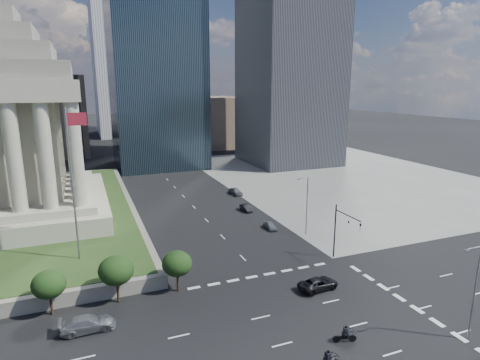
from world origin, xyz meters
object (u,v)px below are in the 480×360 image
pickup_truck (318,284)px  motorcycle_lead (345,334)px  traffic_signal_ne (343,227)px  parked_sedan_far (236,191)px  motorcycle_trail (327,360)px  suv_grey (88,324)px  parked_sedan_mid (246,208)px  street_lamp_south (474,287)px  parked_sedan_near (270,226)px  flagpole (73,177)px  street_lamp_north (306,202)px

pickup_truck → motorcycle_lead: (-3.35, -9.96, 0.18)m
traffic_signal_ne → parked_sedan_far: size_ratio=1.74×
parked_sedan_far → motorcycle_trail: size_ratio=1.74×
suv_grey → parked_sedan_mid: bearing=-43.8°
traffic_signal_ne → street_lamp_south: (0.83, -19.70, 0.41)m
traffic_signal_ne → parked_sedan_mid: 27.52m
pickup_truck → motorcycle_trail: bearing=143.9°
pickup_truck → parked_sedan_far: bearing=-14.6°
street_lamp_south → parked_sedan_near: 36.13m
traffic_signal_ne → parked_sedan_far: (-1.00, 39.19, -4.47)m
street_lamp_south → parked_sedan_far: bearing=91.8°
pickup_truck → suv_grey: size_ratio=0.94×
suv_grey → parked_sedan_far: bearing=-36.7°
flagpole → pickup_truck: flagpole is taller
flagpole → parked_sedan_far: 45.80m
parked_sedan_mid → parked_sedan_far: 12.54m
parked_sedan_near → parked_sedan_far: bearing=87.1°
parked_sedan_near → motorcycle_lead: motorcycle_lead is taller
flagpole → parked_sedan_near: size_ratio=5.54×
parked_sedan_near → motorcycle_lead: 32.21m
flagpole → street_lamp_south: (35.16, -30.00, -7.45)m
traffic_signal_ne → street_lamp_north: 11.34m
suv_grey → parked_sedan_near: 36.48m
suv_grey → parked_sedan_mid: 43.60m
traffic_signal_ne → suv_grey: bearing=-172.7°
parked_sedan_near → motorcycle_trail: (-11.00, -34.11, 0.37)m
parked_sedan_mid → motorcycle_lead: bearing=-100.0°
parked_sedan_near → motorcycle_lead: bearing=-99.7°
traffic_signal_ne → pickup_truck: 10.28m
street_lamp_south → pickup_truck: bearing=120.1°
parked_sedan_near → motorcycle_trail: 35.84m
traffic_signal_ne → motorcycle_lead: bearing=-124.4°
street_lamp_south → street_lamp_north: 31.00m
pickup_truck → parked_sedan_mid: bearing=-13.3°
motorcycle_lead → motorcycle_trail: bearing=-128.1°
pickup_truck → parked_sedan_near: bearing=-16.7°
traffic_signal_ne → motorcycle_trail: traffic_signal_ne is taller
street_lamp_north → pickup_truck: street_lamp_north is taller
parked_sedan_near → motorcycle_trail: motorcycle_trail is taller
traffic_signal_ne → suv_grey: traffic_signal_ne is taller
pickup_truck → parked_sedan_mid: size_ratio=1.34×
pickup_truck → parked_sedan_near: (3.82, 21.44, -0.11)m
traffic_signal_ne → suv_grey: (-33.91, -4.34, -4.45)m
traffic_signal_ne → parked_sedan_mid: (-3.50, 26.91, -4.61)m
motorcycle_lead → parked_sedan_far: bearing=96.6°
flagpole → motorcycle_lead: bearing=-47.6°
flagpole → parked_sedan_mid: size_ratio=5.15×
street_lamp_north → pickup_truck: bearing=-115.7°
flagpole → pickup_truck: (27.01, -15.93, -12.39)m
street_lamp_north → suv_grey: size_ratio=1.81×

